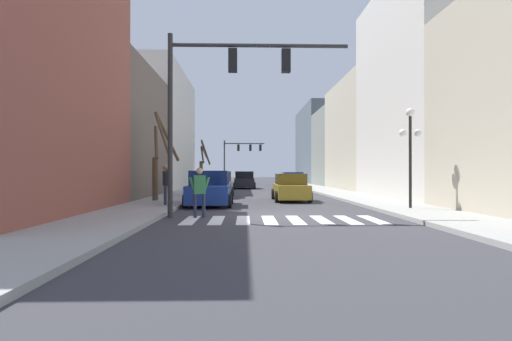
# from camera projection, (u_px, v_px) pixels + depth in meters

# --- Properties ---
(ground_plane) EXTENTS (240.00, 240.00, 0.00)m
(ground_plane) POSITION_uv_depth(u_px,v_px,m) (279.00, 216.00, 14.99)
(ground_plane) COLOR #38383D
(sidewalk_left) EXTENTS (2.86, 90.00, 0.15)m
(sidewalk_left) POSITION_uv_depth(u_px,v_px,m) (128.00, 214.00, 14.83)
(sidewalk_left) COLOR #9E9E99
(sidewalk_left) RESTS_ON ground_plane
(sidewalk_right) EXTENTS (2.86, 90.00, 0.15)m
(sidewalk_right) POSITION_uv_depth(u_px,v_px,m) (428.00, 213.00, 15.14)
(sidewalk_right) COLOR #9E9E99
(sidewalk_right) RESTS_ON ground_plane
(building_row_left) EXTENTS (6.00, 37.20, 11.16)m
(building_row_left) POSITION_uv_depth(u_px,v_px,m) (119.00, 123.00, 27.80)
(building_row_left) COLOR #934C3D
(building_row_left) RESTS_ON ground_plane
(building_row_right) EXTENTS (6.00, 56.98, 13.10)m
(building_row_right) POSITION_uv_depth(u_px,v_px,m) (364.00, 133.00, 37.97)
(building_row_right) COLOR #BCB299
(building_row_right) RESTS_ON ground_plane
(crosswalk_stripes) EXTENTS (6.75, 2.60, 0.01)m
(crosswalk_stripes) POSITION_uv_depth(u_px,v_px,m) (282.00, 220.00, 13.69)
(crosswalk_stripes) COLOR white
(crosswalk_stripes) RESTS_ON ground_plane
(traffic_signal_near) EXTENTS (6.52, 0.28, 6.64)m
(traffic_signal_near) POSITION_uv_depth(u_px,v_px,m) (221.00, 85.00, 14.40)
(traffic_signal_near) COLOR #2D2D2D
(traffic_signal_near) RESTS_ON ground_plane
(traffic_signal_far) EXTENTS (5.29, 0.28, 5.79)m
(traffic_signal_far) POSITION_uv_depth(u_px,v_px,m) (239.00, 152.00, 51.86)
(traffic_signal_far) COLOR #2D2D2D
(traffic_signal_far) RESTS_ON ground_plane
(street_lamp_right_corner) EXTENTS (0.95, 0.36, 4.18)m
(street_lamp_right_corner) POSITION_uv_depth(u_px,v_px,m) (410.00, 137.00, 16.66)
(street_lamp_right_corner) COLOR black
(street_lamp_right_corner) RESTS_ON sidewalk_right
(car_parked_right_near) EXTENTS (1.99, 4.44, 1.56)m
(car_parked_right_near) POSITION_uv_depth(u_px,v_px,m) (291.00, 188.00, 22.89)
(car_parked_right_near) COLOR #A38423
(car_parked_right_near) RESTS_ON ground_plane
(car_parked_left_far) EXTENTS (2.21, 4.14, 1.71)m
(car_parked_left_far) POSITION_uv_depth(u_px,v_px,m) (210.00, 189.00, 19.46)
(car_parked_left_far) COLOR navy
(car_parked_left_far) RESTS_ON ground_plane
(car_driving_toward_lane) EXTENTS (2.20, 4.53, 1.73)m
(car_driving_toward_lane) POSITION_uv_depth(u_px,v_px,m) (244.00, 181.00, 40.24)
(car_driving_toward_lane) COLOR black
(car_driving_toward_lane) RESTS_ON ground_plane
(car_driving_away_lane) EXTENTS (2.17, 4.48, 1.64)m
(car_driving_away_lane) POSITION_uv_depth(u_px,v_px,m) (292.00, 182.00, 36.47)
(car_driving_away_lane) COLOR navy
(car_driving_away_lane) RESTS_ON ground_plane
(car_parked_right_far) EXTENTS (2.05, 4.48, 1.70)m
(car_parked_right_far) POSITION_uv_depth(u_px,v_px,m) (218.00, 185.00, 26.37)
(car_parked_right_far) COLOR gray
(car_parked_right_far) RESTS_ON ground_plane
(pedestrian_on_left_sidewalk) EXTENTS (0.33, 0.79, 1.83)m
(pedestrian_on_left_sidewalk) POSITION_uv_depth(u_px,v_px,m) (165.00, 181.00, 18.37)
(pedestrian_on_left_sidewalk) COLOR #282D47
(pedestrian_on_left_sidewalk) RESTS_ON sidewalk_left
(pedestrian_waiting_at_curb) EXTENTS (0.49, 0.70, 1.79)m
(pedestrian_waiting_at_curb) POSITION_uv_depth(u_px,v_px,m) (167.00, 179.00, 26.32)
(pedestrian_waiting_at_curb) COLOR #7A705B
(pedestrian_waiting_at_curb) RESTS_ON sidewalk_left
(pedestrian_near_right_corner) EXTENTS (0.77, 0.35, 1.81)m
(pedestrian_near_right_corner) POSITION_uv_depth(u_px,v_px,m) (199.00, 188.00, 14.41)
(pedestrian_near_right_corner) COLOR #282D47
(pedestrian_near_right_corner) RESTS_ON ground_plane
(street_tree_right_far) EXTENTS (1.17, 1.79, 5.13)m
(street_tree_right_far) POSITION_uv_depth(u_px,v_px,m) (203.00, 164.00, 44.21)
(street_tree_right_far) COLOR #473828
(street_tree_right_far) RESTS_ON sidewalk_left
(street_tree_right_mid) EXTENTS (1.35, 1.90, 4.75)m
(street_tree_right_mid) POSITION_uv_depth(u_px,v_px,m) (159.00, 160.00, 21.06)
(street_tree_right_mid) COLOR brown
(street_tree_right_mid) RESTS_ON sidewalk_left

